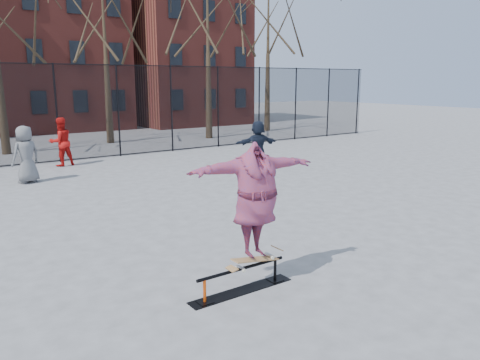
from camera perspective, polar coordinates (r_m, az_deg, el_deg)
ground at (r=10.00m, az=7.05°, el=-7.42°), size 100.00×100.00×0.00m
skate_rail at (r=7.66m, az=0.21°, el=-12.31°), size 1.87×0.29×0.41m
skateboard at (r=7.69m, az=1.86°, el=-9.75°), size 0.91×0.22×0.11m
skater at (r=7.38m, az=1.92°, el=-2.69°), size 2.31×0.80×1.85m
bystander_grey at (r=16.83m, az=-24.65°, el=2.85°), size 1.08×0.89×1.89m
bystander_red at (r=19.67m, az=-21.00°, el=4.36°), size 1.04×0.87×1.90m
bystander_navy at (r=17.93m, az=2.18°, el=4.35°), size 1.77×0.85×1.83m
fence at (r=20.96m, az=-17.75°, el=8.05°), size 34.03×0.07×4.00m
rowhouses at (r=33.79m, az=-24.06°, el=15.73°), size 29.00×7.00×13.00m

